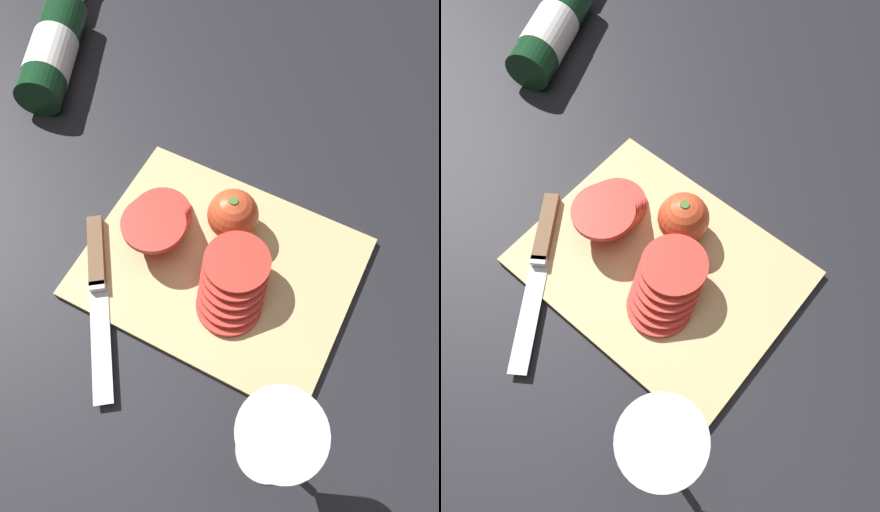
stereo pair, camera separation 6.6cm
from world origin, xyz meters
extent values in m
plane|color=black|center=(0.00, 0.00, 0.00)|extent=(3.00, 3.00, 0.00)
cube|color=tan|center=(0.09, 0.02, 0.01)|extent=(0.36, 0.28, 0.01)
cylinder|color=#14381E|center=(0.52, -0.20, 0.04)|extent=(0.15, 0.23, 0.07)
cylinder|color=silver|center=(0.51, -0.18, 0.04)|extent=(0.10, 0.11, 0.08)
cylinder|color=silver|center=(-0.06, 0.20, 0.00)|extent=(0.07, 0.07, 0.00)
cylinder|color=silver|center=(-0.06, 0.20, 0.04)|extent=(0.01, 0.01, 0.08)
cone|color=silver|center=(-0.06, 0.20, 0.12)|extent=(0.09, 0.09, 0.09)
cone|color=beige|center=(-0.06, 0.20, 0.10)|extent=(0.04, 0.04, 0.04)
sphere|color=#DB4C28|center=(0.11, -0.05, 0.05)|extent=(0.07, 0.07, 0.07)
cylinder|color=#47702D|center=(0.11, -0.05, 0.08)|extent=(0.01, 0.01, 0.01)
cube|color=silver|center=(0.18, 0.18, 0.01)|extent=(0.11, 0.14, 0.00)
cube|color=silver|center=(0.22, 0.12, 0.02)|extent=(0.02, 0.02, 0.01)
cube|color=brown|center=(0.25, 0.08, 0.02)|extent=(0.08, 0.10, 0.01)
cylinder|color=red|center=(0.06, 0.06, 0.01)|extent=(0.09, 0.09, 0.01)
cylinder|color=red|center=(0.06, 0.06, 0.02)|extent=(0.09, 0.09, 0.01)
cylinder|color=red|center=(0.06, 0.05, 0.03)|extent=(0.09, 0.09, 0.01)
cylinder|color=red|center=(0.06, 0.04, 0.04)|extent=(0.09, 0.09, 0.01)
cylinder|color=red|center=(0.06, 0.03, 0.05)|extent=(0.09, 0.09, 0.01)
cylinder|color=red|center=(0.07, 0.02, 0.06)|extent=(0.09, 0.09, 0.01)
cylinder|color=red|center=(0.21, -0.02, 0.01)|extent=(0.09, 0.09, 0.01)
cylinder|color=red|center=(0.20, -0.01, 0.02)|extent=(0.09, 0.09, 0.01)
cylinder|color=red|center=(0.20, 0.00, 0.03)|extent=(0.09, 0.09, 0.01)
cylinder|color=red|center=(0.20, 0.01, 0.04)|extent=(0.09, 0.09, 0.01)
cylinder|color=red|center=(0.19, 0.01, 0.05)|extent=(0.09, 0.09, 0.01)
cylinder|color=red|center=(0.19, 0.02, 0.06)|extent=(0.09, 0.09, 0.01)
camera|label=1|loc=(-0.04, 0.28, 0.63)|focal=35.00mm
camera|label=2|loc=(-0.09, 0.24, 0.63)|focal=35.00mm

